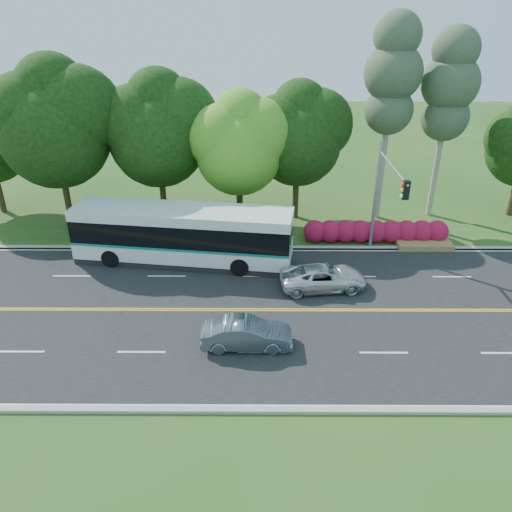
{
  "coord_description": "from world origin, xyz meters",
  "views": [
    {
      "loc": [
        -0.7,
        -21.61,
        14.21
      ],
      "look_at": [
        -0.82,
        2.0,
        2.11
      ],
      "focal_mm": 35.0,
      "sensor_mm": 36.0,
      "label": 1
    }
  ],
  "objects_px": {
    "transit_bus": "(183,236)",
    "sedan": "(247,334)",
    "traffic_signal": "(385,189)",
    "suv": "(323,277)"
  },
  "relations": [
    {
      "from": "transit_bus",
      "to": "sedan",
      "type": "bearing_deg",
      "value": -56.99
    },
    {
      "from": "traffic_signal",
      "to": "suv",
      "type": "relative_size",
      "value": 1.49
    },
    {
      "from": "traffic_signal",
      "to": "suv",
      "type": "bearing_deg",
      "value": -138.79
    },
    {
      "from": "sedan",
      "to": "suv",
      "type": "relative_size",
      "value": 0.88
    },
    {
      "from": "traffic_signal",
      "to": "suv",
      "type": "height_order",
      "value": "traffic_signal"
    },
    {
      "from": "traffic_signal",
      "to": "transit_bus",
      "type": "relative_size",
      "value": 0.53
    },
    {
      "from": "traffic_signal",
      "to": "sedan",
      "type": "distance_m",
      "value": 12.1
    },
    {
      "from": "transit_bus",
      "to": "sedan",
      "type": "xyz_separation_m",
      "value": [
        3.99,
        -8.43,
        -1.0
      ]
    },
    {
      "from": "sedan",
      "to": "suv",
      "type": "bearing_deg",
      "value": -38.33
    },
    {
      "from": "sedan",
      "to": "traffic_signal",
      "type": "bearing_deg",
      "value": -42.87
    }
  ]
}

